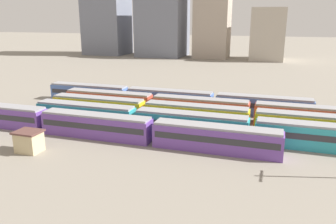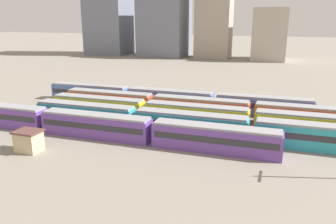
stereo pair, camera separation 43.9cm
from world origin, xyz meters
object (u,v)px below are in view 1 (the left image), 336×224
train_track_1 (252,130)px  signal_hut (29,141)px  train_track_4 (169,99)px  train_track_2 (314,126)px  train_track_0 (96,125)px

train_track_1 → signal_hut: train_track_1 is taller
train_track_4 → train_track_2: bearing=-21.0°
train_track_2 → train_track_4: 28.98m
train_track_0 → signal_hut: 10.14m
train_track_1 → signal_hut: bearing=-155.2°
train_track_1 → signal_hut: size_ratio=20.75×
train_track_1 → train_track_2: 10.42m
train_track_1 → train_track_0: bearing=-167.4°
train_track_4 → signal_hut: train_track_4 is taller
train_track_0 → train_track_4: size_ratio=1.00×
train_track_1 → train_track_4: 23.83m
train_track_0 → train_track_1: 23.92m
signal_hut → train_track_2: bearing=26.0°
train_track_4 → signal_hut: size_ratio=15.50×
train_track_4 → signal_hut: (-11.19, -29.07, -0.35)m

